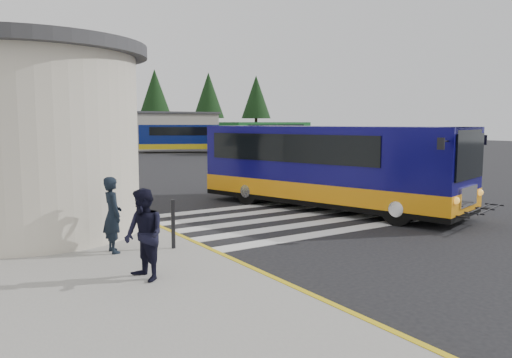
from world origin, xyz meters
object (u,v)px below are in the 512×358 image
transit_bus (330,170)px  bollard (173,224)px  pedestrian_b (144,235)px  far_bus_a (186,137)px  pedestrian_a (113,215)px  far_bus_b (267,136)px

transit_bus → bollard: size_ratio=9.36×
bollard → pedestrian_b: bearing=-126.5°
far_bus_a → transit_bus: bearing=-171.8°
pedestrian_a → far_bus_b: (24.77, 30.32, 0.71)m
pedestrian_a → pedestrian_b: size_ratio=1.00×
pedestrian_a → pedestrian_b: pedestrian_a is taller
pedestrian_a → bollard: bearing=-107.2°
transit_bus → far_bus_b: (16.47, 28.00, 0.32)m
pedestrian_a → far_bus_a: size_ratio=0.18×
bollard → far_bus_a: 39.51m
bollard → far_bus_b: 38.70m
pedestrian_b → far_bus_b: 40.99m
transit_bus → bollard: 7.59m
pedestrian_b → far_bus_b: size_ratio=0.16×
pedestrian_b → far_bus_b: far_bus_b is taller
pedestrian_a → far_bus_a: bearing=-27.3°
far_bus_b → pedestrian_a: bearing=129.8°
transit_bus → far_bus_a: 34.40m
pedestrian_a → bollard: size_ratio=1.50×
bollard → far_bus_b: bearing=52.6°
transit_bus → bollard: bearing=-175.4°
far_bus_a → pedestrian_b: bearing=178.9°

